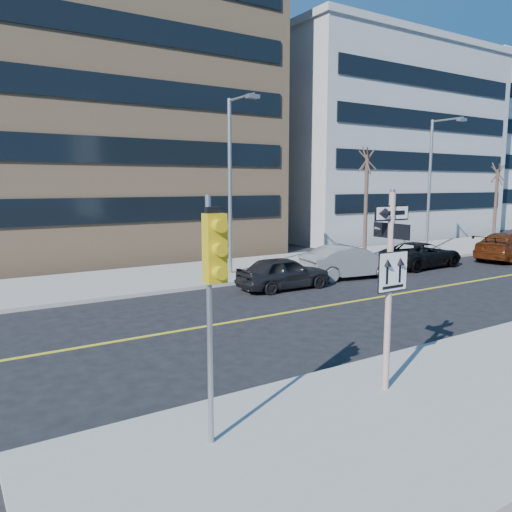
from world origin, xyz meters
TOP-DOWN VIEW (x-y plane):
  - ground at (0.00, 0.00)m, footprint 120.00×120.00m
  - far_sidewalk at (18.00, 12.00)m, footprint 66.00×6.00m
  - road_centerline at (12.00, 4.00)m, footprint 40.00×0.14m
  - sign_pole at (0.00, -2.51)m, footprint 0.92×0.92m
  - traffic_signal at (-4.00, -2.66)m, footprint 0.32×0.45m
  - parked_car_a at (4.39, 7.23)m, footprint 1.71×4.06m
  - parked_car_b at (8.41, 7.58)m, footprint 2.39×4.85m
  - parked_car_c at (13.69, 7.86)m, footprint 2.37×4.83m
  - parked_car_d at (19.89, 6.78)m, footprint 3.02×5.74m
  - streetlight_a at (4.00, 10.76)m, footprint 0.55×2.25m
  - streetlight_b at (18.00, 10.76)m, footprint 0.55×2.25m
  - street_tree_west at (13.00, 11.30)m, footprint 1.80×1.80m
  - street_tree_east at (26.00, 11.60)m, footprint 1.80×1.80m
  - building_brick at (2.00, 25.00)m, footprint 18.00×18.00m
  - building_grey_mid at (24.00, 24.00)m, footprint 20.00×16.00m
  - building_grey_far at (45.00, 27.00)m, footprint 18.00×18.00m

SIDE VIEW (x-z plane):
  - ground at x=0.00m, z-range 0.00..0.00m
  - road_centerline at x=12.00m, z-range 0.00..0.01m
  - far_sidewalk at x=18.00m, z-range 0.00..0.15m
  - parked_car_c at x=13.69m, z-range 0.00..1.32m
  - parked_car_a at x=4.39m, z-range 0.00..1.37m
  - parked_car_b at x=8.41m, z-range 0.00..1.53m
  - parked_car_d at x=19.89m, z-range 0.00..1.59m
  - sign_pole at x=0.00m, z-range 0.41..4.47m
  - traffic_signal at x=-4.00m, z-range 1.03..5.03m
  - streetlight_a at x=4.00m, z-range 0.76..8.76m
  - streetlight_b at x=18.00m, z-range 0.76..8.76m
  - street_tree_east at x=26.00m, z-range 2.07..7.82m
  - street_tree_west at x=13.00m, z-range 2.35..8.70m
  - building_grey_mid at x=24.00m, z-range 0.00..15.00m
  - building_grey_far at x=45.00m, z-range 0.00..16.00m
  - building_brick at x=2.00m, z-range 0.00..18.00m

